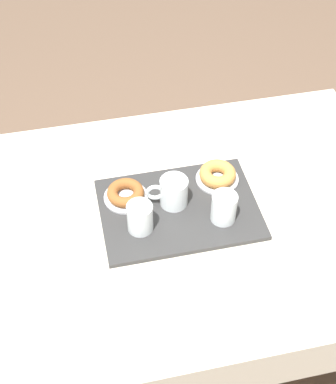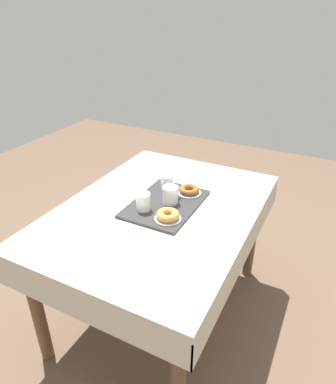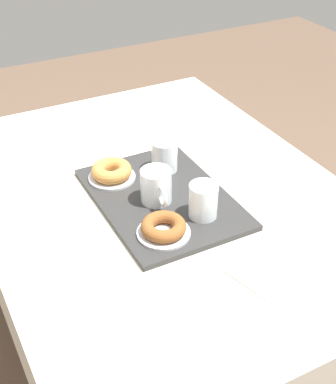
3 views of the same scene
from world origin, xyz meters
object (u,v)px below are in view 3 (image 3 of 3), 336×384
Objects in this scene: paper_napkin at (262,270)px; water_glass_near at (203,202)px; donut_plate_right at (112,177)px; donut_plate_left at (164,233)px; sugar_donut_left at (164,227)px; dining_table at (161,219)px; water_glass_far at (164,157)px; tea_mug_left at (156,187)px; serving_tray at (162,198)px; sugar_donut_right at (112,170)px.

water_glass_near is at bearing 5.76° from paper_napkin.
donut_plate_right is (0.26, 0.14, -0.04)m from water_glass_near.
sugar_donut_left is (0.00, 0.00, 0.02)m from donut_plate_left.
paper_napkin is (-0.39, -0.06, 0.10)m from dining_table.
donut_plate_left is at bearing 152.34° from water_glass_far.
tea_mug_left reaches higher than donut_plate_right.
dining_table is at bearing -22.39° from serving_tray.
donut_plate_left is 0.29m from sugar_donut_right.
tea_mug_left is at bearing -157.73° from sugar_donut_right.
water_glass_near is at bearing -146.11° from tea_mug_left.
tea_mug_left is 0.15m from water_glass_far.
tea_mug_left is 0.94× the size of donut_plate_left.
donut_plate_right is at bearing 3.01° from donut_plate_left.
tea_mug_left is at bearing 16.10° from paper_napkin.
paper_napkin is (-0.20, -0.14, -0.02)m from donut_plate_left.
dining_table is 2.84× the size of serving_tray.
serving_tray is at bearing 22.91° from water_glass_near.
water_glass_near reaches higher than paper_napkin.
dining_table is at bearing -36.32° from tea_mug_left.
sugar_donut_left is at bearing 154.38° from serving_tray.
sugar_donut_left reaches higher than serving_tray.
water_glass_near and water_glass_far have the same top height.
water_glass_near is 0.69× the size of donut_plate_right.
serving_tray is 0.17m from sugar_donut_right.
sugar_donut_right reaches higher than donut_plate_right.
serving_tray is 0.14m from water_glass_near.
water_glass_near is 0.69× the size of donut_plate_left.
tea_mug_left and water_glass_far have the same top height.
paper_napkin is (-0.46, -0.01, -0.05)m from water_glass_far.
dining_table is 0.18m from donut_plate_right.
sugar_donut_right is (0.29, 0.02, 0.02)m from donut_plate_left.
water_glass_far is at bearing -27.66° from donut_plate_left.
sugar_donut_right reaches higher than sugar_donut_left.
donut_plate_left is (-0.02, 0.12, -0.04)m from water_glass_near.
water_glass_near reaches higher than donut_plate_right.
sugar_donut_right reaches higher than donut_plate_left.
water_glass_far reaches higher than sugar_donut_right.
sugar_donut_right reaches higher than dining_table.
dining_table is at bearing -24.93° from donut_plate_left.
dining_table is 0.24m from sugar_donut_left.
water_glass_near is 0.82× the size of sugar_donut_left.
water_glass_near is 0.23m from paper_napkin.
water_glass_far is 0.69× the size of paper_napkin.
dining_table is 9.97× the size of donut_plate_left.
sugar_donut_left is at bearing -176.99° from donut_plate_right.
donut_plate_left and donut_plate_right have the same top height.
donut_plate_right is at bearing 18.07° from paper_napkin.
serving_tray is 4.18× the size of sugar_donut_left.
donut_plate_left is at bearing 160.37° from tea_mug_left.
paper_napkin is at bearing -144.69° from sugar_donut_left.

